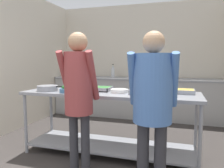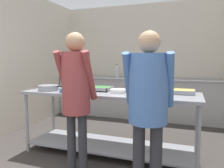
{
  "view_description": "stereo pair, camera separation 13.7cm",
  "coord_description": "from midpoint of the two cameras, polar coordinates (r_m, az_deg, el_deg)",
  "views": [
    {
      "loc": [
        0.96,
        -0.98,
        1.31
      ],
      "look_at": [
        0.05,
        1.94,
        0.98
      ],
      "focal_mm": 35.0,
      "sensor_mm": 36.0,
      "label": 1
    },
    {
      "loc": [
        1.09,
        -0.94,
        1.31
      ],
      "look_at": [
        0.05,
        1.94,
        0.98
      ],
      "focal_mm": 35.0,
      "sensor_mm": 36.0,
      "label": 2
    }
  ],
  "objects": [
    {
      "name": "back_counter",
      "position": [
        5.11,
        7.97,
        -3.52
      ],
      "size": [
        3.88,
        0.65,
        0.91
      ],
      "color": "#A8A8A8",
      "rests_on": "ground_plane"
    },
    {
      "name": "serving_tray_roast",
      "position": [
        3.01,
        18.4,
        -1.92
      ],
      "size": [
        0.39,
        0.27,
        0.05
      ],
      "color": "gray",
      "rests_on": "serving_counter"
    },
    {
      "name": "broccoli_bowl",
      "position": [
        3.02,
        -10.4,
        -1.39
      ],
      "size": [
        0.2,
        0.2,
        0.1
      ],
      "color": "#3D668C",
      "rests_on": "serving_counter"
    },
    {
      "name": "serving_counter",
      "position": [
        3.05,
        0.65,
        -7.37
      ],
      "size": [
        2.4,
        0.74,
        0.88
      ],
      "color": "gray",
      "rests_on": "ground_plane"
    },
    {
      "name": "sauce_pan",
      "position": [
        3.27,
        -15.07,
        -0.9
      ],
      "size": [
        0.43,
        0.29,
        0.07
      ],
      "color": "gray",
      "rests_on": "serving_counter"
    },
    {
      "name": "guest_serving_left",
      "position": [
        2.41,
        -7.78,
        -1.1
      ],
      "size": [
        0.41,
        0.33,
        1.61
      ],
      "color": "#2D2D33",
      "rests_on": "ground_plane"
    },
    {
      "name": "guest_serving_right",
      "position": [
        2.12,
        11.29,
        -3.18
      ],
      "size": [
        0.48,
        0.37,
        1.59
      ],
      "color": "#2D2D33",
      "rests_on": "ground_plane"
    },
    {
      "name": "serving_tray_vegetables",
      "position": [
        3.16,
        -2.32,
        -1.22
      ],
      "size": [
        0.38,
        0.3,
        0.05
      ],
      "color": "gray",
      "rests_on": "serving_counter"
    },
    {
      "name": "wall_rear",
      "position": [
        5.4,
        8.92,
        6.24
      ],
      "size": [
        4.04,
        0.06,
        2.65
      ],
      "color": "beige",
      "rests_on": "ground_plane"
    },
    {
      "name": "plate_stack",
      "position": [
        2.93,
        3.1,
        -1.83
      ],
      "size": [
        0.24,
        0.24,
        0.05
      ],
      "color": "white",
      "rests_on": "serving_counter"
    },
    {
      "name": "water_bottle",
      "position": [
        5.13,
        2.03,
        3.3
      ],
      "size": [
        0.08,
        0.08,
        0.32
      ],
      "color": "silver",
      "rests_on": "back_counter"
    },
    {
      "name": "wall_left",
      "position": [
        4.35,
        -24.23,
        5.8
      ],
      "size": [
        0.06,
        4.46,
        2.65
      ],
      "color": "beige",
      "rests_on": "ground_plane"
    },
    {
      "name": "serving_tray_greens",
      "position": [
        2.85,
        9.78,
        -2.12
      ],
      "size": [
        0.38,
        0.27,
        0.05
      ],
      "color": "gray",
      "rests_on": "serving_counter"
    }
  ]
}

